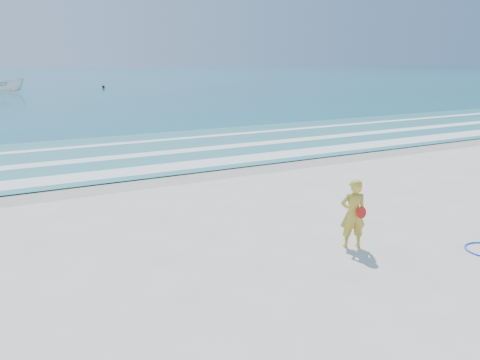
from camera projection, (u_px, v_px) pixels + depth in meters
name	position (u px, v px, depth m)	size (l,w,h in m)	color
ground	(327.00, 270.00, 9.72)	(400.00, 400.00, 0.00)	silver
wet_sand	(176.00, 176.00, 17.42)	(400.00, 2.40, 0.00)	#B2A893
ocean	(19.00, 78.00, 99.53)	(400.00, 190.00, 0.04)	#19727F
shallow	(139.00, 152.00, 21.69)	(400.00, 10.00, 0.01)	#59B7AD
foam_near	(165.00, 168.00, 18.52)	(400.00, 1.40, 0.01)	white
foam_mid	(144.00, 155.00, 21.00)	(400.00, 0.90, 0.01)	white
foam_far	(125.00, 143.00, 23.82)	(400.00, 0.60, 0.01)	white
boat	(4.00, 86.00, 56.84)	(1.78, 4.73, 1.83)	silver
buoy	(103.00, 87.00, 66.67)	(0.41, 0.41, 0.41)	black
woman	(353.00, 214.00, 10.70)	(0.70, 0.58, 1.63)	gold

